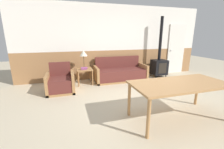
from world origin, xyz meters
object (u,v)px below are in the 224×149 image
(side_table, at_px, (85,71))
(armchair, at_px, (61,83))
(couch, at_px, (120,73))
(table_lamp, at_px, (84,54))
(wood_stove, at_px, (159,64))
(dining_table, at_px, (180,86))

(side_table, bearing_deg, armchair, -147.06)
(side_table, bearing_deg, couch, 3.03)
(side_table, height_order, table_lamp, table_lamp)
(couch, relative_size, table_lamp, 3.11)
(wood_stove, bearing_deg, couch, -179.28)
(dining_table, bearing_deg, table_lamp, 117.96)
(table_lamp, xyz_separation_m, wood_stove, (2.95, -0.00, -0.51))
(table_lamp, bearing_deg, wood_stove, -0.00)
(armchair, xyz_separation_m, wood_stove, (3.72, 0.59, 0.26))
(couch, height_order, armchair, couch)
(armchair, distance_m, dining_table, 3.21)
(armchair, relative_size, table_lamp, 1.36)
(couch, xyz_separation_m, wood_stove, (1.65, 0.02, 0.26))
(dining_table, bearing_deg, wood_stove, 62.78)
(armchair, bearing_deg, side_table, 17.79)
(armchair, relative_size, wood_stove, 0.36)
(couch, xyz_separation_m, armchair, (-2.08, -0.57, -0.01))
(couch, distance_m, wood_stove, 1.67)
(table_lamp, height_order, dining_table, table_lamp)
(dining_table, distance_m, wood_stove, 3.18)
(wood_stove, bearing_deg, table_lamp, 180.00)
(table_lamp, height_order, wood_stove, wood_stove)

